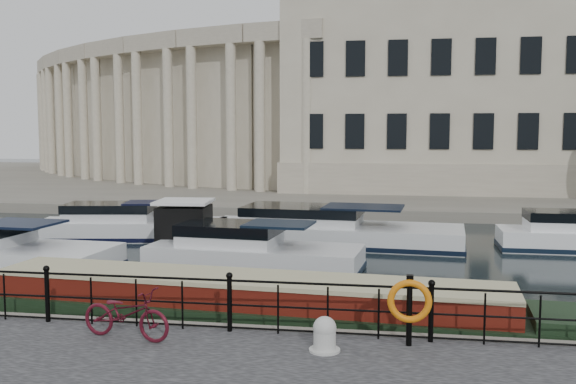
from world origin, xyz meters
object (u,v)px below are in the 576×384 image
(mooring_bollard, at_px, (325,335))
(harbour_hut, at_px, (184,232))
(bicycle, at_px, (126,313))
(narrowboat, at_px, (245,311))
(life_ring_post, at_px, (410,302))

(mooring_bollard, xyz_separation_m, harbour_hut, (-6.26, 10.61, 0.10))
(bicycle, bearing_deg, narrowboat, -18.96)
(narrowboat, bearing_deg, life_ring_post, -29.19)
(bicycle, distance_m, harbour_hut, 10.80)
(bicycle, bearing_deg, life_ring_post, -74.20)
(mooring_bollard, bearing_deg, life_ring_post, 18.08)
(mooring_bollard, height_order, life_ring_post, life_ring_post)
(bicycle, xyz_separation_m, harbour_hut, (-2.35, 10.54, -0.10))
(life_ring_post, relative_size, narrowboat, 0.09)
(narrowboat, bearing_deg, bicycle, -115.96)
(life_ring_post, bearing_deg, narrowboat, 146.55)
(narrowboat, distance_m, harbour_hut, 8.65)
(life_ring_post, bearing_deg, mooring_bollard, -161.92)
(mooring_bollard, distance_m, harbour_hut, 12.32)
(bicycle, bearing_deg, harbour_hut, 23.81)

